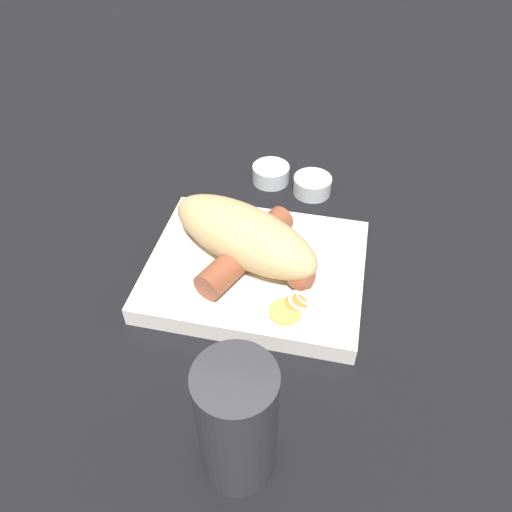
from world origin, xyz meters
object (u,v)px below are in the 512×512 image
at_px(bread_roll, 244,235).
at_px(sausage, 247,248).
at_px(condiment_cup_near, 312,186).
at_px(condiment_cup_far, 271,175).
at_px(food_tray, 256,270).
at_px(drink_glass, 237,424).

height_order(bread_roll, sausage, bread_roll).
bearing_deg(condiment_cup_near, bread_roll, 70.90).
relative_size(condiment_cup_near, condiment_cup_far, 1.00).
bearing_deg(food_tray, drink_glass, 98.43).
height_order(bread_roll, condiment_cup_near, bread_roll).
height_order(food_tray, condiment_cup_far, same).
height_order(bread_roll, condiment_cup_far, bread_roll).
xyz_separation_m(condiment_cup_near, drink_glass, (0.01, 0.38, 0.05)).
height_order(food_tray, bread_roll, bread_roll).
relative_size(bread_roll, condiment_cup_far, 3.83).
xyz_separation_m(food_tray, condiment_cup_near, (-0.04, -0.17, -0.00)).
relative_size(condiment_cup_near, drink_glass, 0.40).
bearing_deg(bread_roll, food_tray, 150.60).
bearing_deg(bread_roll, sausage, 138.81).
bearing_deg(condiment_cup_far, condiment_cup_near, 166.61).
relative_size(condiment_cup_far, drink_glass, 0.40).
xyz_separation_m(food_tray, condiment_cup_far, (0.02, -0.19, -0.00)).
relative_size(food_tray, condiment_cup_far, 4.61).
relative_size(bread_roll, sausage, 1.24).
height_order(condiment_cup_near, condiment_cup_far, same).
distance_m(bread_roll, sausage, 0.02).
distance_m(bread_roll, drink_glass, 0.23).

